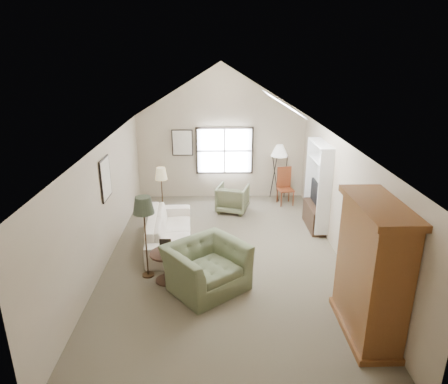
{
  "coord_description": "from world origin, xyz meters",
  "views": [
    {
      "loc": [
        -0.19,
        -7.67,
        4.25
      ],
      "look_at": [
        0.0,
        0.4,
        1.4
      ],
      "focal_mm": 32.0,
      "sensor_mm": 36.0,
      "label": 1
    }
  ],
  "objects_px": {
    "armchair_near": "(206,267)",
    "sofa": "(170,230)",
    "side_table": "(166,267)",
    "side_chair": "(286,186)",
    "armchair_far": "(233,198)",
    "coffee_table": "(196,261)",
    "armoire": "(371,271)"
  },
  "relations": [
    {
      "from": "armchair_near",
      "to": "sofa",
      "type": "bearing_deg",
      "value": 77.25
    },
    {
      "from": "side_table",
      "to": "side_chair",
      "type": "xyz_separation_m",
      "value": [
        3.01,
        4.1,
        0.24
      ]
    },
    {
      "from": "armchair_far",
      "to": "side_chair",
      "type": "height_order",
      "value": "side_chair"
    },
    {
      "from": "armchair_near",
      "to": "side_chair",
      "type": "distance_m",
      "value": 4.9
    },
    {
      "from": "sofa",
      "to": "coffee_table",
      "type": "relative_size",
      "value": 3.16
    },
    {
      "from": "armoire",
      "to": "coffee_table",
      "type": "relative_size",
      "value": 2.82
    },
    {
      "from": "armchair_far",
      "to": "coffee_table",
      "type": "bearing_deg",
      "value": 90.74
    },
    {
      "from": "armchair_near",
      "to": "side_table",
      "type": "bearing_deg",
      "value": 123.34
    },
    {
      "from": "armoire",
      "to": "armchair_far",
      "type": "distance_m",
      "value": 5.54
    },
    {
      "from": "sofa",
      "to": "armchair_far",
      "type": "xyz_separation_m",
      "value": [
        1.54,
        2.0,
        0.02
      ]
    },
    {
      "from": "armoire",
      "to": "sofa",
      "type": "distance_m",
      "value": 4.72
    },
    {
      "from": "armchair_near",
      "to": "side_table",
      "type": "xyz_separation_m",
      "value": [
        -0.78,
        0.26,
        -0.13
      ]
    },
    {
      "from": "sofa",
      "to": "armchair_far",
      "type": "bearing_deg",
      "value": -41.37
    },
    {
      "from": "sofa",
      "to": "armchair_far",
      "type": "distance_m",
      "value": 2.53
    },
    {
      "from": "sofa",
      "to": "armchair_near",
      "type": "height_order",
      "value": "armchair_near"
    },
    {
      "from": "armchair_near",
      "to": "armchair_far",
      "type": "relative_size",
      "value": 1.64
    },
    {
      "from": "armchair_far",
      "to": "side_table",
      "type": "height_order",
      "value": "armchair_far"
    },
    {
      "from": "coffee_table",
      "to": "side_table",
      "type": "distance_m",
      "value": 0.69
    },
    {
      "from": "armchair_near",
      "to": "coffee_table",
      "type": "xyz_separation_m",
      "value": [
        -0.24,
        0.68,
        -0.24
      ]
    },
    {
      "from": "coffee_table",
      "to": "side_chair",
      "type": "distance_m",
      "value": 4.45
    },
    {
      "from": "armchair_near",
      "to": "coffee_table",
      "type": "relative_size",
      "value": 1.75
    },
    {
      "from": "armchair_far",
      "to": "side_table",
      "type": "xyz_separation_m",
      "value": [
        -1.44,
        -3.6,
        -0.07
      ]
    },
    {
      "from": "armoire",
      "to": "side_table",
      "type": "xyz_separation_m",
      "value": [
        -3.33,
        1.56,
        -0.79
      ]
    },
    {
      "from": "armoire",
      "to": "coffee_table",
      "type": "distance_m",
      "value": 3.53
    },
    {
      "from": "coffee_table",
      "to": "armchair_far",
      "type": "bearing_deg",
      "value": 74.28
    },
    {
      "from": "side_table",
      "to": "armchair_far",
      "type": "bearing_deg",
      "value": 68.19
    },
    {
      "from": "armchair_far",
      "to": "side_chair",
      "type": "relative_size",
      "value": 0.76
    },
    {
      "from": "armchair_near",
      "to": "armoire",
      "type": "bearing_deg",
      "value": -65.11
    },
    {
      "from": "side_table",
      "to": "armchair_near",
      "type": "bearing_deg",
      "value": -18.57
    },
    {
      "from": "armchair_near",
      "to": "side_chair",
      "type": "bearing_deg",
      "value": 24.86
    },
    {
      "from": "armoire",
      "to": "armchair_near",
      "type": "xyz_separation_m",
      "value": [
        -2.54,
        1.3,
        -0.66
      ]
    },
    {
      "from": "armoire",
      "to": "side_table",
      "type": "bearing_deg",
      "value": 154.87
    }
  ]
}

